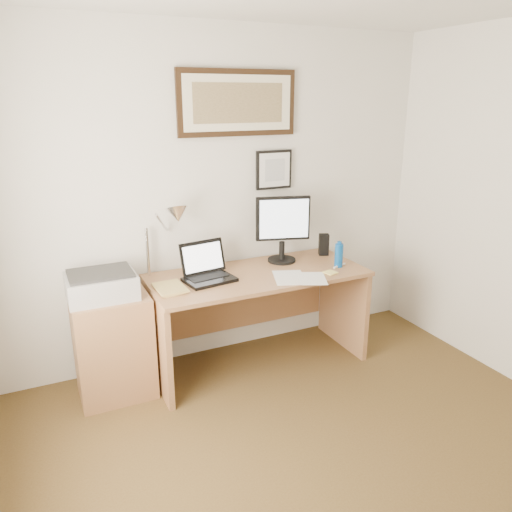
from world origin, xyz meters
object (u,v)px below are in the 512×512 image
water_bottle (339,255)px  lcd_monitor (283,226)px  side_cabinet (114,346)px  book (156,291)px  laptop (207,271)px  desk (253,299)px  printer (101,285)px

water_bottle → lcd_monitor: lcd_monitor is taller
side_cabinet → lcd_monitor: (1.36, 0.12, 0.68)m
side_cabinet → book: 0.50m
book → laptop: laptop is taller
desk → side_cabinet: bearing=-178.1°
book → desk: book is taller
printer → water_bottle: bearing=-6.1°
side_cabinet → printer: printer is taller
laptop → printer: size_ratio=0.84×
water_bottle → printer: size_ratio=0.41×
lcd_monitor → book: bearing=-168.7°
side_cabinet → printer: (-0.04, 0.01, 0.45)m
side_cabinet → book: book is taller
book → water_bottle: bearing=-3.3°
water_bottle → laptop: size_ratio=0.49×
laptop → printer: laptop is taller
book → laptop: 0.40m
book → lcd_monitor: size_ratio=0.50×
desk → laptop: laptop is taller
water_bottle → desk: 0.73m
desk → laptop: size_ratio=4.30×
water_bottle → lcd_monitor: size_ratio=0.35×
desk → lcd_monitor: (0.29, 0.08, 0.53)m
book → desk: size_ratio=0.16×
side_cabinet → book: size_ratio=2.78×
side_cabinet → book: bearing=-18.0°
printer → desk: bearing=1.3°
lcd_monitor → printer: size_ratio=1.18×
laptop → printer: (-0.73, 0.02, 0.01)m
water_bottle → desk: bearing=161.2°
laptop → side_cabinet: bearing=179.4°
side_cabinet → laptop: (0.69, -0.01, 0.44)m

